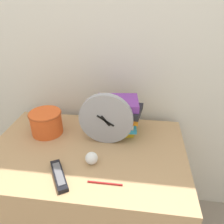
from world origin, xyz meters
TOP-DOWN VIEW (x-y plane):
  - wall_back at (0.00, 0.74)m, footprint 6.00×0.04m
  - desk at (0.00, 0.33)m, footprint 1.03×0.67m
  - desk_clock at (0.09, 0.41)m, footprint 0.28×0.04m
  - book_stack at (0.14, 0.51)m, footprint 0.26×0.20m
  - basket at (-0.26, 0.45)m, footprint 0.18×0.18m
  - tv_remote at (-0.07, 0.13)m, footprint 0.14×0.19m
  - crumpled_paper_ball at (0.05, 0.23)m, footprint 0.06×0.06m
  - pen at (0.13, 0.11)m, footprint 0.15×0.01m

SIDE VIEW (x-z plane):
  - desk at x=0.00m, z-range 0.00..0.74m
  - pen at x=0.13m, z-range 0.74..0.75m
  - tv_remote at x=-0.07m, z-range 0.74..0.76m
  - crumpled_paper_ball at x=0.05m, z-range 0.74..0.80m
  - basket at x=-0.26m, z-range 0.75..0.88m
  - book_stack at x=0.14m, z-range 0.75..0.96m
  - desk_clock at x=0.09m, z-range 0.74..1.03m
  - wall_back at x=0.00m, z-range 0.00..2.40m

